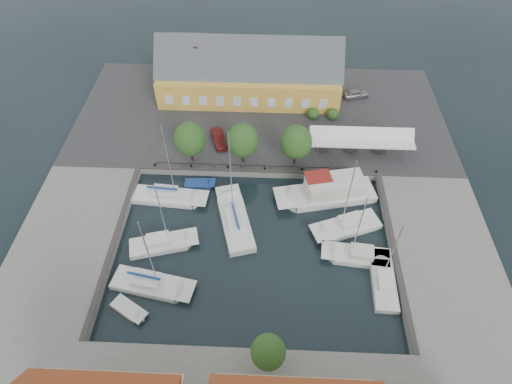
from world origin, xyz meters
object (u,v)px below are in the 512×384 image
(launch_sw, at_px, (129,310))
(trawler, at_px, (329,192))
(west_boat_c, at_px, (162,244))
(east_boat_a, at_px, (347,227))
(warehouse, at_px, (246,74))
(tent_canopy, at_px, (361,138))
(east_boat_b, at_px, (358,256))
(west_boat_a, at_px, (169,197))
(east_boat_c, at_px, (383,282))
(west_boat_d, at_px, (151,285))
(center_sailboat, at_px, (235,221))
(car_silver, at_px, (356,93))
(car_red, at_px, (219,138))
(launch_nw, at_px, (199,185))

(launch_sw, bearing_deg, trawler, 37.39)
(west_boat_c, bearing_deg, east_boat_a, 9.07)
(warehouse, distance_m, tent_canopy, 21.63)
(east_boat_b, xyz_separation_m, west_boat_a, (-23.51, 8.10, 0.01))
(tent_canopy, distance_m, east_boat_c, 20.50)
(trawler, bearing_deg, west_boat_d, -145.60)
(center_sailboat, distance_m, east_boat_a, 13.78)
(car_silver, distance_m, center_sailboat, 31.10)
(launch_sw, bearing_deg, east_boat_c, 9.12)
(center_sailboat, height_order, launch_sw, center_sailboat)
(east_boat_a, relative_size, west_boat_c, 1.12)
(west_boat_a, xyz_separation_m, launch_sw, (-1.40, -15.77, -0.18))
(warehouse, distance_m, west_boat_a, 24.66)
(car_silver, bearing_deg, east_boat_c, 164.67)
(center_sailboat, bearing_deg, east_boat_c, -24.66)
(west_boat_c, bearing_deg, warehouse, 74.74)
(east_boat_c, bearing_deg, tent_canopy, 91.65)
(car_silver, xyz_separation_m, east_boat_b, (-3.02, -30.14, -1.44))
(west_boat_c, distance_m, west_boat_d, 5.43)
(car_red, bearing_deg, west_boat_c, -124.72)
(car_red, bearing_deg, launch_nw, -123.18)
(east_boat_a, bearing_deg, west_boat_a, 170.42)
(warehouse, bearing_deg, car_red, -104.18)
(warehouse, relative_size, tent_canopy, 2.04)
(tent_canopy, xyz_separation_m, launch_sw, (-26.76, -24.59, -3.59))
(east_boat_b, height_order, west_boat_a, west_boat_a)
(center_sailboat, distance_m, trawler, 12.76)
(east_boat_b, distance_m, west_boat_d, 23.60)
(car_silver, distance_m, west_boat_a, 34.51)
(warehouse, relative_size, east_boat_a, 2.32)
(east_boat_c, bearing_deg, car_red, 133.34)
(center_sailboat, bearing_deg, car_red, 103.59)
(launch_nw, bearing_deg, trawler, -4.74)
(east_boat_c, bearing_deg, center_sailboat, 155.34)
(warehouse, bearing_deg, east_boat_c, -63.23)
(car_silver, xyz_separation_m, center_sailboat, (-17.60, -25.61, -1.34))
(tent_canopy, bearing_deg, east_boat_a, -101.88)
(east_boat_c, xyz_separation_m, west_boat_d, (-25.56, -1.41, 0.01))
(east_boat_a, distance_m, west_boat_d, 24.05)
(trawler, relative_size, launch_sw, 3.09)
(west_boat_c, bearing_deg, west_boat_d, -92.01)
(west_boat_d, bearing_deg, east_boat_c, 3.15)
(warehouse, relative_size, center_sailboat, 2.00)
(warehouse, xyz_separation_m, east_boat_b, (14.74, -30.77, -4.17))
(warehouse, height_order, car_silver, warehouse)
(car_silver, relative_size, west_boat_a, 0.32)
(east_boat_b, height_order, launch_sw, east_boat_b)
(car_silver, relative_size, car_red, 0.91)
(tent_canopy, distance_m, launch_sw, 36.51)
(car_red, height_order, east_boat_a, east_boat_a)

